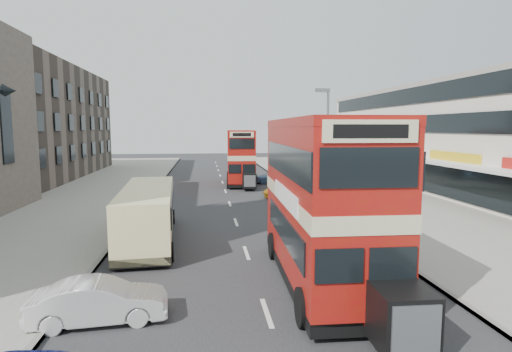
{
  "coord_description": "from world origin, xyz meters",
  "views": [
    {
      "loc": [
        -1.78,
        -9.69,
        5.49
      ],
      "look_at": [
        0.23,
        6.42,
        3.6
      ],
      "focal_mm": 29.16,
      "sensor_mm": 36.0,
      "label": 1
    }
  ],
  "objects_px": {
    "bus_main": "(323,201)",
    "coach": "(148,212)",
    "car_right_b": "(289,191)",
    "car_right_c": "(277,176)",
    "car_right_a": "(309,205)",
    "pedestrian_far": "(307,174)",
    "pedestrian_near": "(366,200)",
    "cyclist": "(279,188)",
    "car_left_front": "(100,301)",
    "bus_second": "(241,157)",
    "street_lamp": "(326,138)"
  },
  "relations": [
    {
      "from": "bus_main",
      "to": "coach",
      "type": "xyz_separation_m",
      "value": [
        -6.85,
        6.36,
        -1.52
      ]
    },
    {
      "from": "bus_main",
      "to": "car_right_b",
      "type": "xyz_separation_m",
      "value": [
        2.48,
        17.8,
        -2.38
      ]
    },
    {
      "from": "bus_main",
      "to": "car_right_c",
      "type": "distance_m",
      "value": 26.39
    },
    {
      "from": "car_right_a",
      "to": "car_right_c",
      "type": "bearing_deg",
      "value": 173.01
    },
    {
      "from": "car_right_c",
      "to": "pedestrian_far",
      "type": "distance_m",
      "value": 2.93
    },
    {
      "from": "pedestrian_near",
      "to": "coach",
      "type": "bearing_deg",
      "value": -18.33
    },
    {
      "from": "car_right_a",
      "to": "cyclist",
      "type": "height_order",
      "value": "cyclist"
    },
    {
      "from": "car_right_a",
      "to": "pedestrian_far",
      "type": "height_order",
      "value": "pedestrian_far"
    },
    {
      "from": "car_right_c",
      "to": "cyclist",
      "type": "distance_m",
      "value": 8.22
    },
    {
      "from": "car_left_front",
      "to": "car_right_a",
      "type": "distance_m",
      "value": 16.89
    },
    {
      "from": "car_right_b",
      "to": "pedestrian_near",
      "type": "distance_m",
      "value": 7.71
    },
    {
      "from": "bus_second",
      "to": "cyclist",
      "type": "distance_m",
      "value": 8.77
    },
    {
      "from": "coach",
      "to": "pedestrian_near",
      "type": "distance_m",
      "value": 13.7
    },
    {
      "from": "car_left_front",
      "to": "pedestrian_near",
      "type": "bearing_deg",
      "value": -50.13
    },
    {
      "from": "bus_main",
      "to": "car_left_front",
      "type": "bearing_deg",
      "value": 19.14
    },
    {
      "from": "car_right_c",
      "to": "cyclist",
      "type": "xyz_separation_m",
      "value": [
        -1.29,
        -8.12,
        0.04
      ]
    },
    {
      "from": "coach",
      "to": "car_right_b",
      "type": "xyz_separation_m",
      "value": [
        9.34,
        11.44,
        -0.86
      ]
    },
    {
      "from": "street_lamp",
      "to": "cyclist",
      "type": "bearing_deg",
      "value": 120.75
    },
    {
      "from": "coach",
      "to": "car_right_a",
      "type": "xyz_separation_m",
      "value": [
        9.36,
        5.3,
        -0.84
      ]
    },
    {
      "from": "car_right_c",
      "to": "bus_second",
      "type": "bearing_deg",
      "value": -84.9
    },
    {
      "from": "bus_second",
      "to": "pedestrian_near",
      "type": "bearing_deg",
      "value": 116.62
    },
    {
      "from": "car_right_c",
      "to": "coach",
      "type": "bearing_deg",
      "value": -19.21
    },
    {
      "from": "pedestrian_far",
      "to": "car_left_front",
      "type": "bearing_deg",
      "value": -123.8
    },
    {
      "from": "coach",
      "to": "cyclist",
      "type": "bearing_deg",
      "value": 50.22
    },
    {
      "from": "street_lamp",
      "to": "pedestrian_far",
      "type": "bearing_deg",
      "value": 82.15
    },
    {
      "from": "car_right_b",
      "to": "pedestrian_far",
      "type": "bearing_deg",
      "value": 153.66
    },
    {
      "from": "bus_main",
      "to": "coach",
      "type": "distance_m",
      "value": 9.47
    },
    {
      "from": "bus_main",
      "to": "car_right_a",
      "type": "xyz_separation_m",
      "value": [
        2.51,
        11.67,
        -2.36
      ]
    },
    {
      "from": "bus_main",
      "to": "car_left_front",
      "type": "relative_size",
      "value": 2.73
    },
    {
      "from": "car_right_b",
      "to": "bus_second",
      "type": "bearing_deg",
      "value": -162.88
    },
    {
      "from": "cyclist",
      "to": "bus_main",
      "type": "bearing_deg",
      "value": -88.11
    },
    {
      "from": "car_right_c",
      "to": "pedestrian_far",
      "type": "relative_size",
      "value": 2.45
    },
    {
      "from": "car_right_a",
      "to": "cyclist",
      "type": "distance_m",
      "value": 6.4
    },
    {
      "from": "coach",
      "to": "pedestrian_far",
      "type": "bearing_deg",
      "value": 52.91
    },
    {
      "from": "pedestrian_near",
      "to": "cyclist",
      "type": "xyz_separation_m",
      "value": [
        -4.35,
        7.04,
        -0.18
      ]
    },
    {
      "from": "car_right_a",
      "to": "pedestrian_far",
      "type": "distance_m",
      "value": 14.21
    },
    {
      "from": "car_right_b",
      "to": "pedestrian_far",
      "type": "xyz_separation_m",
      "value": [
        3.34,
        7.68,
        0.43
      ]
    },
    {
      "from": "bus_main",
      "to": "car_right_b",
      "type": "bearing_deg",
      "value": -96.24
    },
    {
      "from": "coach",
      "to": "pedestrian_far",
      "type": "xyz_separation_m",
      "value": [
        12.67,
        19.12,
        -0.43
      ]
    },
    {
      "from": "bus_second",
      "to": "car_right_a",
      "type": "height_order",
      "value": "bus_second"
    },
    {
      "from": "coach",
      "to": "car_left_front",
      "type": "height_order",
      "value": "coach"
    },
    {
      "from": "pedestrian_near",
      "to": "pedestrian_far",
      "type": "xyz_separation_m",
      "value": [
        -0.22,
        14.51,
        0.06
      ]
    },
    {
      "from": "car_right_c",
      "to": "pedestrian_near",
      "type": "bearing_deg",
      "value": 18.65
    },
    {
      "from": "pedestrian_far",
      "to": "cyclist",
      "type": "distance_m",
      "value": 8.54
    },
    {
      "from": "cyclist",
      "to": "bus_second",
      "type": "bearing_deg",
      "value": 112.63
    },
    {
      "from": "pedestrian_far",
      "to": "pedestrian_near",
      "type": "bearing_deg",
      "value": -97.96
    },
    {
      "from": "bus_second",
      "to": "car_right_c",
      "type": "bearing_deg",
      "value": -178.93
    },
    {
      "from": "car_left_front",
      "to": "bus_main",
      "type": "bearing_deg",
      "value": -77.84
    },
    {
      "from": "street_lamp",
      "to": "coach",
      "type": "distance_m",
      "value": 13.73
    },
    {
      "from": "coach",
      "to": "car_right_b",
      "type": "distance_m",
      "value": 14.79
    }
  ]
}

